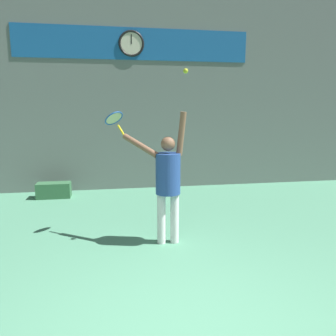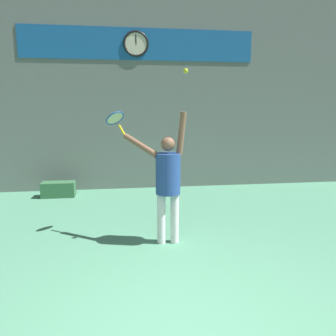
{
  "view_description": "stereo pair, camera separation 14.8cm",
  "coord_description": "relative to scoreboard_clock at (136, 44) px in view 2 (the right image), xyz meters",
  "views": [
    {
      "loc": [
        -0.61,
        -2.4,
        2.04
      ],
      "look_at": [
        0.2,
        2.32,
        1.17
      ],
      "focal_mm": 35.0,
      "sensor_mm": 36.0,
      "label": 1
    },
    {
      "loc": [
        -0.46,
        -2.43,
        2.04
      ],
      "look_at": [
        0.2,
        2.32,
        1.17
      ],
      "focal_mm": 35.0,
      "sensor_mm": 36.0,
      "label": 2
    }
  ],
  "objects": [
    {
      "name": "tennis_player",
      "position": [
        0.27,
        -3.61,
        -2.58
      ],
      "size": [
        0.94,
        0.6,
        2.0
      ],
      "color": "white",
      "rests_on": "ground_plane"
    },
    {
      "name": "equipment_bag",
      "position": [
        -1.9,
        -0.59,
        -3.42
      ],
      "size": [
        0.76,
        0.35,
        0.35
      ],
      "color": "#33663F",
      "rests_on": "ground_plane"
    },
    {
      "name": "tennis_racket",
      "position": [
        -0.48,
        -3.07,
        -1.72
      ],
      "size": [
        0.4,
        0.4,
        0.39
      ],
      "color": "yellow"
    },
    {
      "name": "back_wall",
      "position": [
        0.08,
        0.08,
        -1.1
      ],
      "size": [
        18.0,
        0.1,
        5.0
      ],
      "color": "slate",
      "rests_on": "ground_plane"
    },
    {
      "name": "tennis_ball",
      "position": [
        0.53,
        -3.67,
        -1.03
      ],
      "size": [
        0.07,
        0.07,
        0.07
      ],
      "color": "#CCDB2D"
    },
    {
      "name": "sponsor_banner",
      "position": [
        0.08,
        0.02,
        -0.0
      ],
      "size": [
        5.68,
        0.02,
        0.75
      ],
      "color": "#195B9E"
    },
    {
      "name": "scoreboard_clock",
      "position": [
        0.0,
        0.0,
        0.0
      ],
      "size": [
        0.62,
        0.06,
        0.62
      ],
      "color": "beige"
    },
    {
      "name": "water_bottle",
      "position": [
        -1.69,
        -0.7,
        -3.48
      ],
      "size": [
        0.08,
        0.08,
        0.27
      ],
      "color": "#198CCC",
      "rests_on": "ground_plane"
    }
  ]
}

